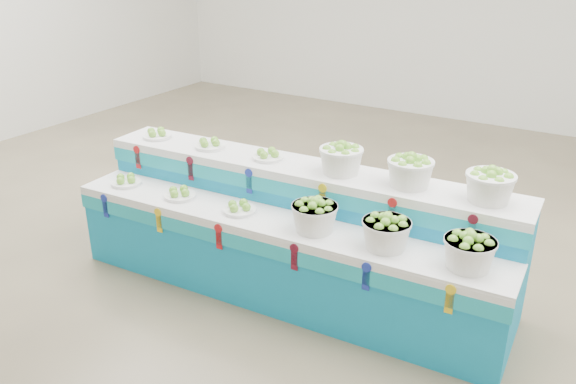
{
  "coord_description": "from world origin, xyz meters",
  "views": [
    {
      "loc": [
        2.82,
        -4.35,
        2.71
      ],
      "look_at": [
        0.59,
        -0.71,
        0.87
      ],
      "focal_mm": 36.89,
      "sensor_mm": 36.0,
      "label": 1
    }
  ],
  "objects_px": {
    "basket_lower_left": "(315,215)",
    "plate_upper_mid": "(209,143)",
    "display_stand": "(288,233)",
    "basket_upper_right": "(490,185)"
  },
  "relations": [
    {
      "from": "plate_upper_mid",
      "to": "basket_upper_right",
      "type": "distance_m",
      "value": 2.37
    },
    {
      "from": "display_stand",
      "to": "basket_lower_left",
      "type": "height_order",
      "value": "display_stand"
    },
    {
      "from": "basket_lower_left",
      "to": "basket_upper_right",
      "type": "bearing_deg",
      "value": 24.67
    },
    {
      "from": "display_stand",
      "to": "plate_upper_mid",
      "type": "relative_size",
      "value": 13.8
    },
    {
      "from": "display_stand",
      "to": "basket_upper_right",
      "type": "distance_m",
      "value": 1.61
    },
    {
      "from": "basket_upper_right",
      "to": "basket_lower_left",
      "type": "bearing_deg",
      "value": -155.33
    },
    {
      "from": "display_stand",
      "to": "basket_lower_left",
      "type": "xyz_separation_m",
      "value": [
        0.36,
        -0.21,
        0.33
      ]
    },
    {
      "from": "display_stand",
      "to": "basket_lower_left",
      "type": "relative_size",
      "value": 10.67
    },
    {
      "from": "display_stand",
      "to": "basket_upper_right",
      "type": "xyz_separation_m",
      "value": [
        1.45,
        0.3,
        0.63
      ]
    },
    {
      "from": "basket_lower_left",
      "to": "plate_upper_mid",
      "type": "bearing_deg",
      "value": 162.97
    }
  ]
}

